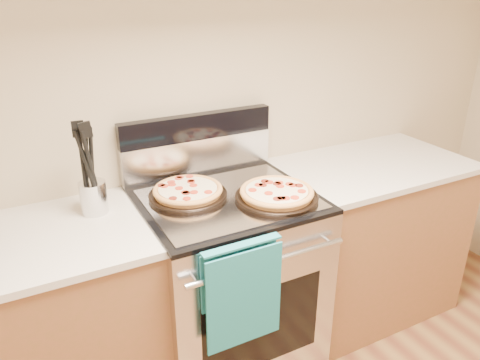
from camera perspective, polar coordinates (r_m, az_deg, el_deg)
name	(u,v)px	position (r m, az deg, el deg)	size (l,w,h in m)	color
wall_back	(192,85)	(2.23, -5.84, 11.44)	(4.00, 4.00, 0.00)	tan
range_body	(227,285)	(2.31, -1.54, -12.63)	(0.76, 0.68, 0.90)	#B7B7BC
oven_window	(262,327)	(2.08, 2.74, -17.46)	(0.56, 0.01, 0.40)	black
cooktop	(226,199)	(2.07, -1.67, -2.33)	(0.76, 0.68, 0.02)	black
backsplash_lower	(198,156)	(2.29, -5.11, 2.93)	(0.76, 0.06, 0.18)	silver
backsplash_upper	(197,126)	(2.25, -5.25, 6.51)	(0.76, 0.06, 0.12)	black
oven_handle	(269,262)	(1.84, 3.58, -9.95)	(0.03, 0.03, 0.70)	silver
dish_towel	(242,292)	(1.85, 0.22, -13.50)	(0.32, 0.05, 0.42)	teal
foil_sheet	(229,199)	(2.04, -1.31, -2.33)	(0.70, 0.55, 0.01)	gray
cabinet_left	(31,343)	(2.20, -24.10, -17.70)	(1.00, 0.62, 0.88)	brown
countertop_left	(9,248)	(1.94, -26.31, -7.41)	(1.02, 0.64, 0.03)	#B9B2A6
cabinet_right	(364,240)	(2.77, 14.86, -7.07)	(1.00, 0.62, 0.88)	brown
countertop_right	(373,166)	(2.57, 15.91, 1.69)	(1.02, 0.64, 0.03)	#B9B2A6
pepperoni_pizza_back	(188,192)	(2.06, -6.37, -1.45)	(0.34, 0.34, 0.05)	#C3823B
pepperoni_pizza_front	(277,194)	(2.03, 4.49, -1.70)	(0.36, 0.36, 0.05)	#C3823B
utensil_crock	(94,197)	(2.02, -17.42, -2.04)	(0.11, 0.11, 0.14)	silver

